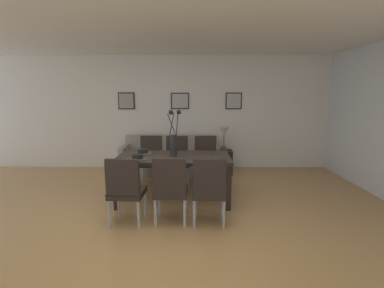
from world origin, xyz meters
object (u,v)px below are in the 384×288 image
at_px(framed_picture_right, 234,101).
at_px(centerpiece_vase, 174,139).
at_px(dining_chair_far_right, 177,158).
at_px(table_lamp, 224,133).
at_px(framed_picture_center, 180,101).
at_px(dining_chair_near_left, 125,188).
at_px(dining_chair_far_left, 170,187).
at_px(side_table, 224,162).
at_px(dining_table, 174,161).
at_px(bowl_near_right, 143,151).
at_px(dining_chair_near_right, 151,157).
at_px(framed_picture_left, 126,101).
at_px(bowl_near_left, 137,156).
at_px(dining_chair_mid_left, 209,188).
at_px(dining_chair_mid_right, 206,158).
at_px(sofa, 170,160).

bearing_deg(framed_picture_right, centerpiece_vase, -119.99).
height_order(dining_chair_far_right, table_lamp, table_lamp).
distance_m(table_lamp, framed_picture_center, 1.31).
relative_size(dining_chair_near_left, dining_chair_far_left, 1.00).
bearing_deg(side_table, dining_chair_far_left, -111.17).
relative_size(dining_table, side_table, 3.46).
distance_m(dining_chair_far_right, side_table, 1.24).
bearing_deg(framed_picture_center, centerpiece_vase, -89.98).
relative_size(dining_table, bowl_near_right, 10.59).
relative_size(dining_chair_near_right, side_table, 1.77).
distance_m(framed_picture_left, framed_picture_right, 2.48).
relative_size(bowl_near_left, framed_picture_left, 0.44).
bearing_deg(side_table, dining_chair_near_right, -154.95).
bearing_deg(dining_table, bowl_near_right, 158.35).
bearing_deg(dining_chair_mid_left, framed_picture_left, 120.12).
bearing_deg(bowl_near_right, centerpiece_vase, -21.49).
bearing_deg(dining_chair_mid_left, dining_chair_near_right, 119.83).
bearing_deg(dining_table, dining_chair_far_left, -88.95).
xyz_separation_m(bowl_near_left, framed_picture_center, (0.54, 2.36, 0.79)).
bearing_deg(framed_picture_center, dining_chair_mid_left, -80.21).
xyz_separation_m(bowl_near_left, framed_picture_left, (-0.70, 2.36, 0.79)).
distance_m(side_table, framed_picture_center, 1.72).
relative_size(dining_chair_near_left, framed_picture_center, 2.22).
relative_size(dining_chair_mid_right, side_table, 1.77).
height_order(dining_chair_near_left, centerpiece_vase, centerpiece_vase).
bearing_deg(bowl_near_left, framed_picture_right, 53.00).
height_order(centerpiece_vase, bowl_near_left, centerpiece_vase).
height_order(table_lamp, framed_picture_right, framed_picture_right).
distance_m(dining_table, side_table, 1.92).
relative_size(dining_table, bowl_near_left, 10.59).
relative_size(bowl_near_right, side_table, 0.33).
height_order(dining_chair_far_left, sofa, dining_chair_far_left).
height_order(dining_chair_near_right, table_lamp, table_lamp).
distance_m(dining_chair_near_left, bowl_near_left, 0.74).
bearing_deg(dining_chair_near_right, dining_chair_far_left, -73.49).
bearing_deg(bowl_near_left, bowl_near_right, 90.00).
bearing_deg(dining_chair_mid_left, framed_picture_center, 99.79).
height_order(dining_table, sofa, sofa).
xyz_separation_m(dining_chair_mid_right, centerpiece_vase, (-0.55, -0.90, 0.51)).
bearing_deg(bowl_near_right, bowl_near_left, -90.00).
distance_m(table_lamp, framed_picture_left, 2.38).
bearing_deg(table_lamp, framed_picture_center, 150.96).
relative_size(dining_chair_mid_right, centerpiece_vase, 1.25).
xyz_separation_m(dining_chair_mid_right, bowl_near_left, (-1.10, -1.12, 0.27)).
height_order(bowl_near_left, framed_picture_left, framed_picture_left).
relative_size(dining_chair_far_left, framed_picture_right, 2.42).
relative_size(centerpiece_vase, side_table, 1.41).
xyz_separation_m(dining_chair_mid_left, dining_chair_mid_right, (0.03, 1.80, 0.00)).
height_order(dining_chair_far_right, side_table, dining_chair_far_right).
xyz_separation_m(dining_chair_far_left, dining_chair_mid_left, (0.51, -0.03, 0.00)).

